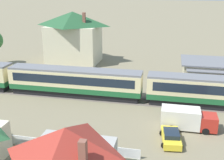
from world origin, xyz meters
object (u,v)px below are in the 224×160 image
object	(u,v)px
station_house_dark_green_roof	(73,37)
cottage_red_roof	(66,158)
passenger_train	(147,86)
delivery_truck_red	(187,119)
parked_car_yellow	(171,137)
station_building	(222,73)

from	to	relation	value
station_house_dark_green_roof	cottage_red_roof	distance (m)	40.74
passenger_train	cottage_red_roof	bearing A→B (deg)	-102.97
delivery_truck_red	parked_car_yellow	bearing A→B (deg)	-116.27
station_building	station_house_dark_green_roof	world-z (taller)	station_house_dark_green_roof
passenger_train	station_house_dark_green_roof	bearing A→B (deg)	133.05
passenger_train	delivery_truck_red	world-z (taller)	passenger_train
parked_car_yellow	delivery_truck_red	distance (m)	3.96
station_building	parked_car_yellow	world-z (taller)	station_building
parked_car_yellow	delivery_truck_red	world-z (taller)	delivery_truck_red
cottage_red_roof	delivery_truck_red	bearing A→B (deg)	51.57
station_house_dark_green_roof	cottage_red_roof	size ratio (longest dim) A/B	1.40
delivery_truck_red	station_house_dark_green_roof	bearing A→B (deg)	131.46
cottage_red_roof	parked_car_yellow	size ratio (longest dim) A/B	1.91
passenger_train	cottage_red_roof	distance (m)	20.33
station_house_dark_green_roof	delivery_truck_red	world-z (taller)	station_house_dark_green_roof
station_building	station_house_dark_green_roof	xyz separation A→B (m)	(-29.14, 8.94, 3.55)
delivery_truck_red	cottage_red_roof	bearing A→B (deg)	-128.43
cottage_red_roof	station_house_dark_green_roof	bearing A→B (deg)	108.55
delivery_truck_red	station_building	bearing A→B (deg)	69.91
delivery_truck_red	passenger_train	bearing A→B (deg)	126.96
station_house_dark_green_roof	cottage_red_roof	xyz separation A→B (m)	(12.93, -38.53, -2.70)
passenger_train	parked_car_yellow	bearing A→B (deg)	-70.97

